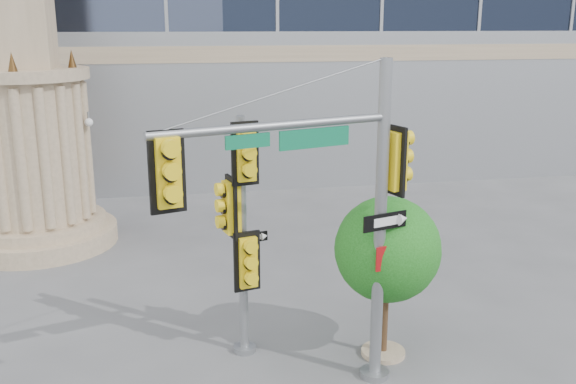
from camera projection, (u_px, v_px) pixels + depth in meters
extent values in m
cylinder|color=gray|center=(41.00, 235.00, 18.86)|extent=(4.40, 4.40, 0.50)
cylinder|color=gray|center=(39.00, 223.00, 18.76)|extent=(3.80, 3.80, 0.30)
cylinder|color=gray|center=(32.00, 150.00, 18.21)|extent=(3.00, 3.00, 4.00)
cylinder|color=gray|center=(24.00, 74.00, 17.66)|extent=(3.50, 3.50, 0.30)
cone|color=#472D14|center=(72.00, 58.00, 17.80)|extent=(0.24, 0.24, 0.50)
cylinder|color=slate|center=(374.00, 373.00, 11.81)|extent=(0.54, 0.54, 0.12)
cylinder|color=slate|center=(380.00, 227.00, 11.09)|extent=(0.21, 0.21, 5.76)
cylinder|color=slate|center=(276.00, 126.00, 9.68)|extent=(3.89, 1.32, 0.13)
cube|color=#0D6F47|center=(315.00, 138.00, 10.03)|extent=(1.20, 0.40, 0.31)
cube|color=yellow|center=(167.00, 172.00, 9.02)|extent=(0.58, 0.41, 1.20)
cube|color=yellow|center=(395.00, 161.00, 10.92)|extent=(0.41, 0.58, 1.20)
cube|color=black|center=(385.00, 221.00, 10.94)|extent=(0.85, 0.29, 0.29)
cube|color=#9A0E11|center=(384.00, 258.00, 11.11)|extent=(0.30, 0.12, 0.44)
cylinder|color=slate|center=(245.00, 348.00, 12.71)|extent=(0.45, 0.45, 0.11)
cylinder|color=slate|center=(243.00, 239.00, 12.13)|extent=(0.17, 0.17, 4.69)
cube|color=yellow|center=(245.00, 154.00, 11.51)|extent=(0.56, 0.38, 1.17)
cube|color=yellow|center=(232.00, 207.00, 11.87)|extent=(0.38, 0.56, 1.17)
cube|color=yellow|center=(247.00, 261.00, 12.04)|extent=(0.56, 0.38, 1.17)
cube|color=black|center=(253.00, 237.00, 12.08)|extent=(0.57, 0.16, 0.19)
cylinder|color=gray|center=(383.00, 352.00, 12.58)|extent=(0.86, 0.86, 0.10)
cylinder|color=#382314|center=(385.00, 314.00, 12.38)|extent=(0.13, 0.13, 1.72)
sphere|color=#175313|center=(387.00, 249.00, 12.04)|extent=(2.00, 2.00, 2.00)
sphere|color=#175313|center=(404.00, 257.00, 12.42)|extent=(1.24, 1.24, 1.24)
sphere|color=#175313|center=(374.00, 267.00, 11.81)|extent=(1.05, 1.05, 1.05)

